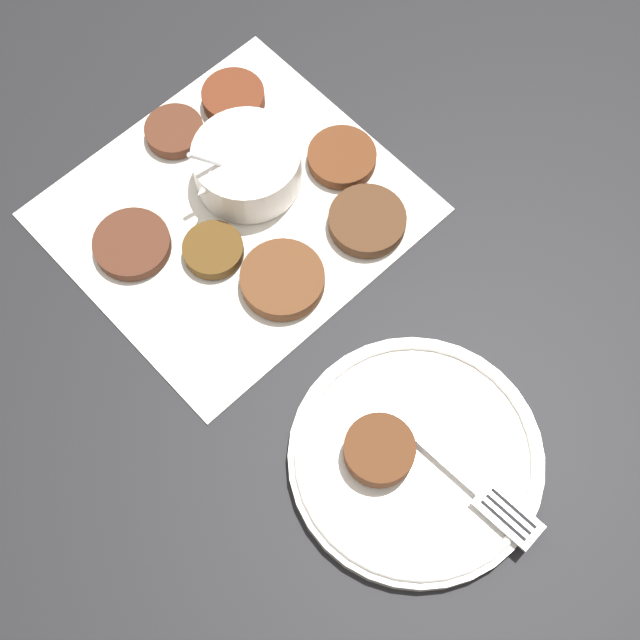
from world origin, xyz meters
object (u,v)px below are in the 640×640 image
(sauce_bowl, at_px, (248,168))
(serving_plate, at_px, (416,458))
(fritter_on_plate, at_px, (379,450))
(fork, at_px, (480,490))

(sauce_bowl, bearing_deg, serving_plate, 73.83)
(serving_plate, relative_size, fritter_on_plate, 3.61)
(fritter_on_plate, bearing_deg, serving_plate, 133.14)
(serving_plate, distance_m, fritter_on_plate, 0.04)
(sauce_bowl, distance_m, fork, 0.39)
(serving_plate, relative_size, fork, 1.43)
(sauce_bowl, distance_m, serving_plate, 0.34)
(sauce_bowl, height_order, serving_plate, sauce_bowl)
(sauce_bowl, height_order, fritter_on_plate, sauce_bowl)
(sauce_bowl, relative_size, fork, 0.75)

